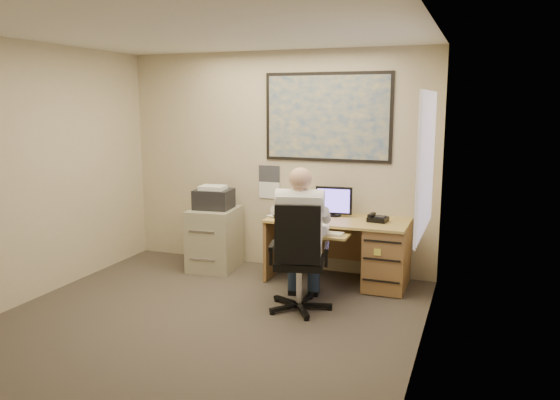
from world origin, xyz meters
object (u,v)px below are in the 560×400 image
at_px(desk, 367,247).
at_px(filing_cabinet, 215,233).
at_px(person, 301,239).
at_px(office_chair, 296,279).

bearing_deg(desk, filing_cabinet, -178.70).
relative_size(desk, person, 1.11).
relative_size(desk, filing_cabinet, 1.51).
relative_size(filing_cabinet, office_chair, 0.94).
distance_m(desk, office_chair, 1.17).
distance_m(filing_cabinet, person, 1.74).
xyz_separation_m(office_chair, person, (0.01, 0.08, 0.40)).
bearing_deg(filing_cabinet, desk, -4.47).
height_order(filing_cabinet, office_chair, office_chair).
bearing_deg(person, office_chair, -110.84).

